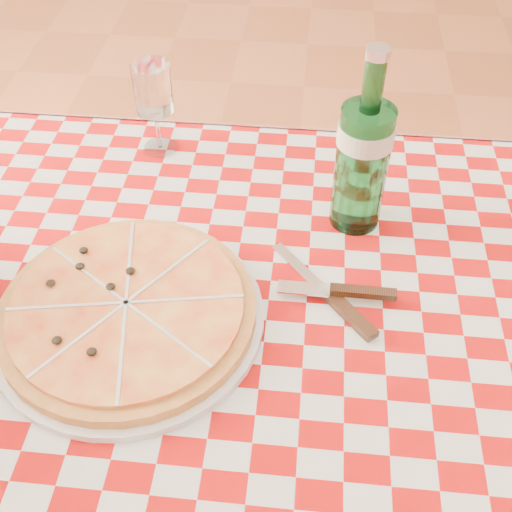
{
  "coord_description": "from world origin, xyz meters",
  "views": [
    {
      "loc": [
        0.04,
        -0.54,
        1.43
      ],
      "look_at": [
        -0.02,
        0.06,
        0.82
      ],
      "focal_mm": 45.0,
      "sensor_mm": 36.0,
      "label": 1
    }
  ],
  "objects": [
    {
      "name": "cutlery",
      "position": [
        0.08,
        0.05,
        0.77
      ],
      "size": [
        0.28,
        0.26,
        0.02
      ],
      "primitive_type": null,
      "rotation": [
        0.0,
        0.0,
        -0.37
      ],
      "color": "silver",
      "rests_on": "tablecloth"
    },
    {
      "name": "pizza_plate",
      "position": [
        -0.18,
        -0.02,
        0.78
      ],
      "size": [
        0.42,
        0.42,
        0.05
      ],
      "primitive_type": null,
      "rotation": [
        0.0,
        0.0,
        0.18
      ],
      "color": "#CF8C45",
      "rests_on": "tablecloth"
    },
    {
      "name": "water_bottle",
      "position": [
        0.12,
        0.21,
        0.9
      ],
      "size": [
        0.11,
        0.11,
        0.29
      ],
      "primitive_type": null,
      "rotation": [
        0.0,
        0.0,
        -0.38
      ],
      "color": "#186126",
      "rests_on": "tablecloth"
    },
    {
      "name": "wine_glass",
      "position": [
        -0.22,
        0.37,
        0.84
      ],
      "size": [
        0.07,
        0.07,
        0.16
      ],
      "primitive_type": null,
      "rotation": [
        0.0,
        0.0,
        0.03
      ],
      "color": "white",
      "rests_on": "tablecloth"
    },
    {
      "name": "dining_table",
      "position": [
        0.0,
        0.0,
        0.66
      ],
      "size": [
        1.2,
        0.8,
        0.75
      ],
      "color": "brown",
      "rests_on": "ground"
    },
    {
      "name": "tablecloth",
      "position": [
        0.0,
        0.0,
        0.75
      ],
      "size": [
        1.3,
        0.9,
        0.01
      ],
      "primitive_type": "cube",
      "color": "#A20A0A",
      "rests_on": "dining_table"
    }
  ]
}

